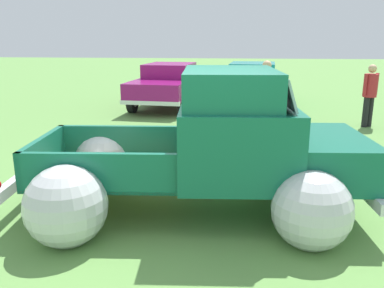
% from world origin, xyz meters
% --- Properties ---
extents(ground_plane, '(80.00, 80.00, 0.00)m').
position_xyz_m(ground_plane, '(0.00, 0.00, 0.00)').
color(ground_plane, '#609347').
extents(vintage_pickup_truck, '(4.74, 3.01, 1.96)m').
position_xyz_m(vintage_pickup_truck, '(0.39, 0.03, 0.76)').
color(vintage_pickup_truck, black).
rests_on(vintage_pickup_truck, ground).
extents(show_car_0, '(2.23, 4.70, 1.43)m').
position_xyz_m(show_car_0, '(-1.57, 8.54, 0.78)').
color(show_car_0, black).
rests_on(show_car_0, ground).
extents(show_car_1, '(2.20, 4.42, 1.43)m').
position_xyz_m(show_car_1, '(1.27, 9.21, 0.78)').
color(show_car_1, black).
rests_on(show_car_1, ground).
extents(spectator_0, '(0.45, 0.52, 1.74)m').
position_xyz_m(spectator_0, '(1.44, 5.30, 1.00)').
color(spectator_0, '#4C4742').
rests_on(spectator_0, ground).
extents(spectator_1, '(0.49, 0.47, 1.63)m').
position_xyz_m(spectator_1, '(4.16, 5.76, 0.93)').
color(spectator_1, black).
rests_on(spectator_1, ground).
extents(lane_cone_0, '(0.36, 0.36, 0.63)m').
position_xyz_m(lane_cone_0, '(-0.20, 2.01, 0.31)').
color(lane_cone_0, black).
rests_on(lane_cone_0, ground).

